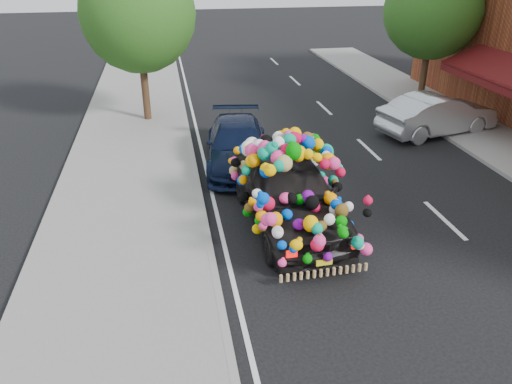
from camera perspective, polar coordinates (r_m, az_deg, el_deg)
ground at (r=12.05m, az=5.76°, el=-4.73°), size 100.00×100.00×0.00m
sidewalk at (r=11.69m, az=-15.08°, el=-6.30°), size 4.00×60.00×0.12m
kerb at (r=11.64m, az=-5.47°, el=-5.53°), size 0.15×60.00×0.13m
lane_markings at (r=13.42m, az=20.73°, el=-2.99°), size 6.00×50.00×0.01m
tree_near_sidewalk at (r=19.54m, az=-13.35°, el=19.17°), size 4.20×4.20×6.13m
tree_far_b at (r=22.89m, az=19.58°, el=19.02°), size 4.00×4.00×5.90m
plush_art_car at (r=11.92m, az=3.83°, el=1.59°), size 2.61×5.31×2.35m
navy_sedan at (r=15.55m, az=-2.14°, el=5.43°), size 2.43×4.81×1.34m
silver_hatchback at (r=19.45m, az=20.03°, el=8.33°), size 4.69×2.54×1.47m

